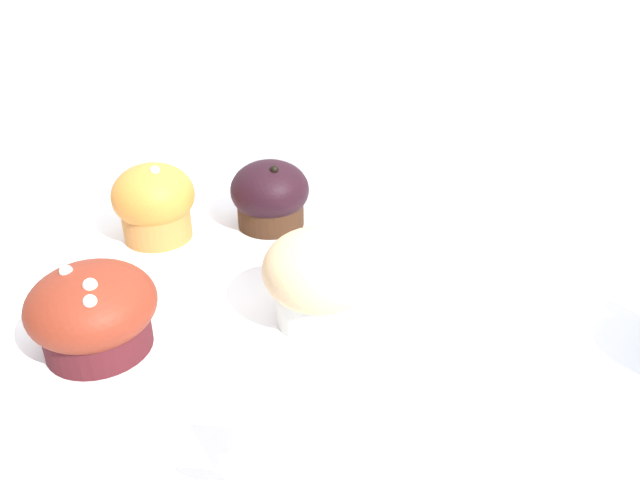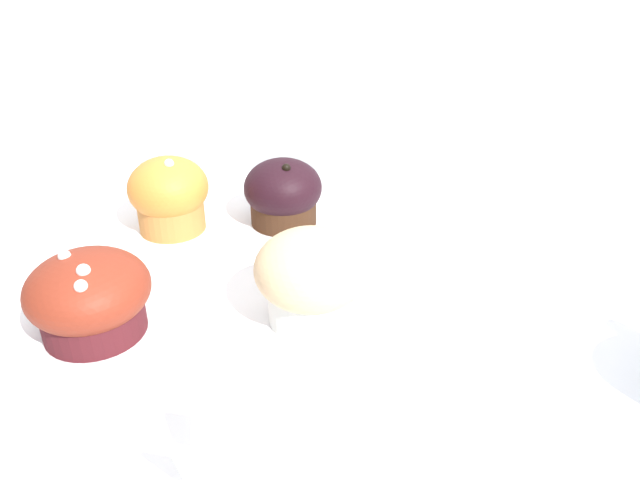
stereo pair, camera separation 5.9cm
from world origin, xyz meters
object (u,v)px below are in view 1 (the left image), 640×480
muffin_front_center (320,277)px  muffin_back_left (155,203)px  muffin_back_right (94,311)px  muffin_front_left (270,195)px

muffin_front_center → muffin_back_left: muffin_back_left is taller
muffin_back_right → muffin_front_left: bearing=59.9°
muffin_front_center → muffin_back_right: (-0.18, -0.04, -0.01)m
muffin_back_left → muffin_front_left: muffin_back_left is taller
muffin_back_left → muffin_back_right: (-0.01, -0.19, -0.01)m
muffin_front_center → muffin_back_left: bearing=139.5°
muffin_front_center → muffin_front_left: muffin_front_center is taller
muffin_back_left → muffin_front_left: (0.12, 0.03, -0.01)m
muffin_front_center → muffin_back_right: muffin_front_center is taller
muffin_back_left → muffin_front_left: bearing=13.9°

